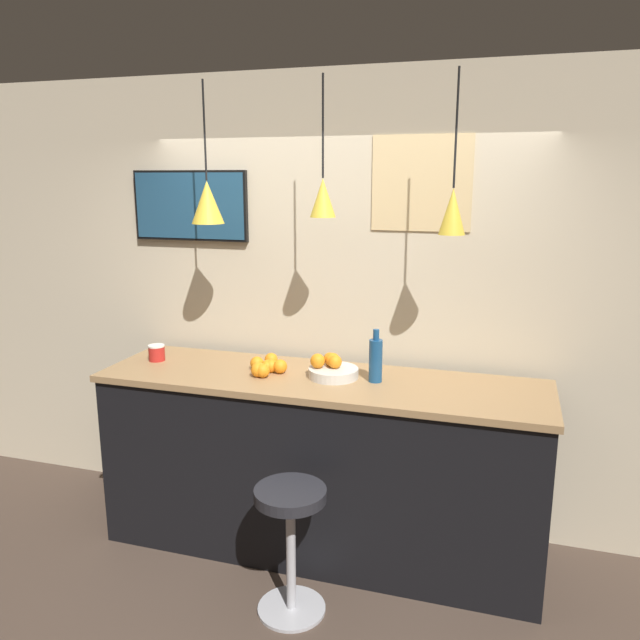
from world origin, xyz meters
TOP-DOWN VIEW (x-y plane):
  - ground_plane at (0.00, 0.00)m, footprint 14.00×14.00m
  - back_wall at (0.00, 1.16)m, footprint 8.00×0.06m
  - service_counter at (0.00, 0.68)m, footprint 2.65×0.73m
  - bar_stool at (0.03, 0.06)m, footprint 0.37×0.37m
  - fruit_bowl at (0.06, 0.72)m, footprint 0.29×0.29m
  - orange_pile at (-0.34, 0.68)m, footprint 0.25×0.32m
  - juice_bottle at (0.32, 0.71)m, footprint 0.08×0.08m
  - spread_jar at (-1.11, 0.71)m, footprint 0.10×0.10m
  - pendant_lamp_left at (-0.72, 0.73)m, footprint 0.19×0.19m
  - pendant_lamp_middle at (0.00, 0.73)m, footprint 0.15×0.15m
  - pendant_lamp_right at (0.72, 0.73)m, footprint 0.14×0.14m
  - mounted_tv at (-1.04, 1.10)m, footprint 0.82×0.04m
  - wall_poster at (0.49, 1.12)m, footprint 0.59×0.01m

SIDE VIEW (x-z plane):
  - ground_plane at x=0.00m, z-range 0.00..0.00m
  - bar_stool at x=0.03m, z-range 0.15..0.86m
  - service_counter at x=0.00m, z-range 0.00..1.10m
  - orange_pile at x=-0.34m, z-range 1.10..1.18m
  - spread_jar at x=-1.11m, z-range 1.10..1.20m
  - fruit_bowl at x=0.06m, z-range 1.08..1.23m
  - juice_bottle at x=0.32m, z-range 1.08..1.39m
  - back_wall at x=0.00m, z-range 0.00..2.90m
  - mounted_tv at x=-1.04m, z-range 1.84..2.30m
  - pendant_lamp_right at x=0.72m, z-range 1.66..2.51m
  - pendant_lamp_left at x=-0.72m, z-range 1.70..2.52m
  - pendant_lamp_middle at x=0.00m, z-range 1.76..2.53m
  - wall_poster at x=0.49m, z-range 1.94..2.50m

